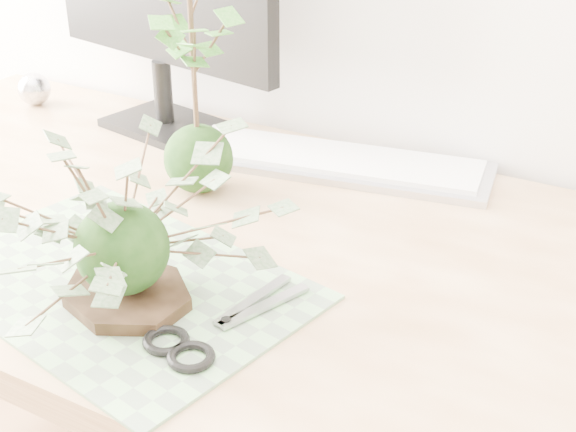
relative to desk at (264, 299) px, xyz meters
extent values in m
cube|color=#D9B58A|center=(0.00, 0.00, 0.07)|extent=(1.60, 0.70, 0.04)
cube|color=#D9B58A|center=(-0.74, 0.29, -0.30)|extent=(0.06, 0.06, 0.70)
cube|color=slate|center=(-0.10, -0.17, 0.09)|extent=(0.49, 0.38, 0.00)
cylinder|color=black|center=(-0.06, -0.19, 0.10)|extent=(0.21, 0.21, 0.01)
sphere|color=black|center=(-0.06, -0.19, 0.16)|extent=(0.10, 0.10, 0.10)
sphere|color=black|center=(-0.16, 0.08, 0.14)|extent=(0.10, 0.10, 0.10)
cylinder|color=#402C1C|center=(-0.16, 0.08, 0.28)|extent=(0.01, 0.01, 0.24)
cube|color=#AAABB5|center=(-0.03, 0.25, 0.09)|extent=(0.50, 0.22, 0.01)
cube|color=white|center=(-0.03, 0.25, 0.10)|extent=(0.46, 0.19, 0.01)
cube|color=black|center=(-0.35, 0.26, 0.09)|extent=(0.21, 0.17, 0.01)
cylinder|color=black|center=(-0.35, 0.26, 0.15)|extent=(0.03, 0.03, 0.10)
sphere|color=silver|center=(-0.63, 0.24, 0.12)|extent=(0.06, 0.06, 0.06)
cube|color=#99999B|center=(0.05, -0.13, 0.09)|extent=(0.03, 0.12, 0.00)
cube|color=#99999B|center=(0.07, -0.13, 0.09)|extent=(0.05, 0.12, 0.00)
torus|color=black|center=(0.04, -0.25, 0.10)|extent=(0.06, 0.06, 0.01)
torus|color=black|center=(0.08, -0.25, 0.10)|extent=(0.06, 0.06, 0.01)
camera|label=1|loc=(0.47, -0.76, 0.59)|focal=50.00mm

